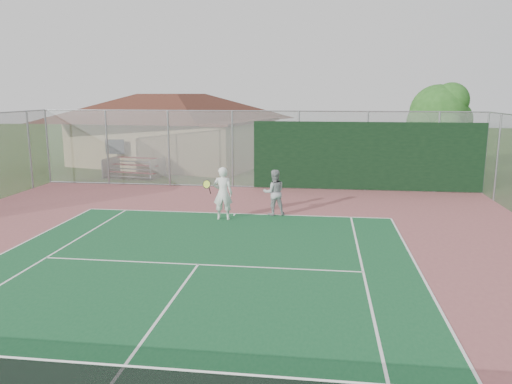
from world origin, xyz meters
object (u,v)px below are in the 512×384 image
clubhouse (173,122)px  tree (440,115)px  bleachers (134,167)px  player_grey_back (274,193)px  player_white_front (223,194)px

clubhouse → tree: bearing=6.7°
bleachers → player_grey_back: 10.71m
bleachers → tree: size_ratio=0.59×
tree → player_white_front: (-9.34, -10.76, -2.25)m
clubhouse → bleachers: clubhouse is taller
clubhouse → player_white_front: (5.65, -13.01, -1.64)m
tree → player_white_front: size_ratio=2.65×
player_white_front → clubhouse: bearing=-69.4°
tree → player_white_front: 14.43m
clubhouse → player_grey_back: 14.29m
clubhouse → player_grey_back: clubhouse is taller
tree → player_grey_back: size_ratio=2.97×
bleachers → player_grey_back: bearing=-32.3°
player_white_front → bleachers: bearing=-55.0°
clubhouse → tree: 15.17m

